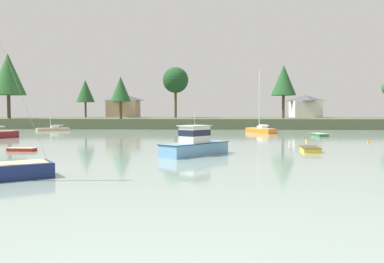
{
  "coord_description": "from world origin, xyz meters",
  "views": [
    {
      "loc": [
        1.7,
        -5.41,
        3.56
      ],
      "look_at": [
        -0.92,
        44.39,
        1.09
      ],
      "focal_mm": 36.18,
      "sensor_mm": 36.0,
      "label": 1
    }
  ],
  "objects": [
    {
      "name": "far_shore_bank",
      "position": [
        0.0,
        96.84,
        1.09
      ],
      "size": [
        220.3,
        44.66,
        2.18
      ],
      "primitive_type": "cube",
      "color": "#4C563D",
      "rests_on": "ground"
    },
    {
      "name": "dinghy_red",
      "position": [
        -15.82,
        29.16,
        0.11
      ],
      "size": [
        2.64,
        1.22,
        0.44
      ],
      "color": "#B2231E",
      "rests_on": "ground"
    },
    {
      "name": "sailboat_sand",
      "position": [
        -29.28,
        68.24,
        0.19
      ],
      "size": [
        5.91,
        4.72,
        8.51
      ],
      "color": "tan",
      "rests_on": "ground"
    },
    {
      "name": "dinghy_yellow",
      "position": [
        10.62,
        30.19,
        0.14
      ],
      "size": [
        1.89,
        3.51,
        0.57
      ],
      "color": "gold",
      "rests_on": "ground"
    },
    {
      "name": "sailboat_orange",
      "position": [
        10.14,
        62.0,
        0.24
      ],
      "size": [
        4.89,
        7.07,
        11.39
      ],
      "color": "orange",
      "rests_on": "ground"
    },
    {
      "name": "cruiser_skyblue",
      "position": [
        0.61,
        27.15,
        0.56
      ],
      "size": [
        6.23,
        7.12,
        4.41
      ],
      "color": "#669ECC",
      "rests_on": "ground"
    },
    {
      "name": "dinghy_green",
      "position": [
        17.76,
        53.25,
        0.15
      ],
      "size": [
        1.97,
        3.53,
        0.59
      ],
      "color": "#236B3D",
      "rests_on": "ground"
    },
    {
      "name": "mooring_buoy_orange",
      "position": [
        20.01,
        40.79,
        0.06
      ],
      "size": [
        0.32,
        0.32,
        0.37
      ],
      "color": "orange",
      "rests_on": "ground"
    },
    {
      "name": "mooring_buoy_yellow",
      "position": [
        13.21,
        42.31,
        0.06
      ],
      "size": [
        0.34,
        0.34,
        0.39
      ],
      "color": "yellow",
      "rests_on": "ground"
    },
    {
      "name": "shore_tree_far_left",
      "position": [
        -8.09,
        97.37,
        12.09
      ],
      "size": [
        6.82,
        6.82,
        13.39
      ],
      "color": "brown",
      "rests_on": "far_shore_bank"
    },
    {
      "name": "shore_tree_right",
      "position": [
        18.5,
        87.24,
        11.12
      ],
      "size": [
        5.84,
        5.84,
        12.58
      ],
      "color": "brown",
      "rests_on": "far_shore_bank"
    },
    {
      "name": "shore_tree_center_left",
      "position": [
        -31.9,
        95.58,
        9.21
      ],
      "size": [
        4.82,
        4.82,
        10.02
      ],
      "color": "brown",
      "rests_on": "far_shore_bank"
    },
    {
      "name": "shore_tree_inland_c",
      "position": [
        -18.16,
        77.64,
        8.58
      ],
      "size": [
        4.41,
        4.41,
        9.17
      ],
      "color": "brown",
      "rests_on": "far_shore_bank"
    },
    {
      "name": "shore_tree_center",
      "position": [
        -44.69,
        80.54,
        12.22
      ],
      "size": [
        7.68,
        7.68,
        14.78
      ],
      "color": "brown",
      "rests_on": "far_shore_bank"
    },
    {
      "name": "cottage_behind_trees",
      "position": [
        27.27,
        102.65,
        5.36
      ],
      "size": [
        7.9,
        9.18,
        6.15
      ],
      "color": "silver",
      "rests_on": "far_shore_bank"
    },
    {
      "name": "cottage_eastern",
      "position": [
        -23.42,
        102.95,
        5.56
      ],
      "size": [
        8.81,
        8.62,
        6.55
      ],
      "color": "tan",
      "rests_on": "far_shore_bank"
    }
  ]
}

